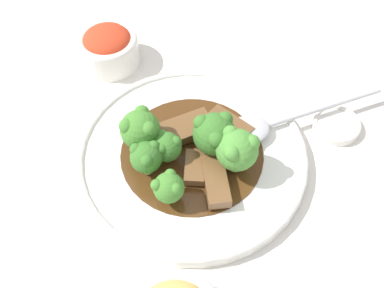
{
  "coord_description": "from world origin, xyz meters",
  "views": [
    {
      "loc": [
        0.29,
        0.16,
        0.49
      ],
      "look_at": [
        0.0,
        0.0,
        0.03
      ],
      "focal_mm": 42.0,
      "sensor_mm": 36.0,
      "label": 1
    }
  ],
  "objects_px": {
    "main_plate": "(192,155)",
    "side_bowl_kimchi": "(108,47)",
    "broccoli_floret_1": "(214,133)",
    "broccoli_floret_4": "(146,157)",
    "broccoli_floret_0": "(237,149)",
    "beef_strip_0": "(186,129)",
    "broccoli_floret_5": "(140,129)",
    "beef_strip_3": "(195,167)",
    "beef_strip_2": "(228,126)",
    "broccoli_floret_3": "(167,146)",
    "serving_spoon": "(258,127)",
    "sauce_dish": "(336,125)",
    "broccoli_floret_2": "(169,187)",
    "beef_strip_1": "(216,181)"
  },
  "relations": [
    {
      "from": "broccoli_floret_4",
      "to": "broccoli_floret_0",
      "type": "bearing_deg",
      "value": 122.48
    },
    {
      "from": "beef_strip_0",
      "to": "beef_strip_2",
      "type": "xyz_separation_m",
      "value": [
        -0.03,
        0.05,
        0.0
      ]
    },
    {
      "from": "broccoli_floret_1",
      "to": "broccoli_floret_4",
      "type": "height_order",
      "value": "broccoli_floret_1"
    },
    {
      "from": "main_plate",
      "to": "broccoli_floret_5",
      "type": "distance_m",
      "value": 0.08
    },
    {
      "from": "main_plate",
      "to": "broccoli_floret_4",
      "type": "height_order",
      "value": "broccoli_floret_4"
    },
    {
      "from": "beef_strip_0",
      "to": "serving_spoon",
      "type": "bearing_deg",
      "value": 121.32
    },
    {
      "from": "broccoli_floret_0",
      "to": "broccoli_floret_1",
      "type": "height_order",
      "value": "broccoli_floret_0"
    },
    {
      "from": "beef_strip_2",
      "to": "sauce_dish",
      "type": "bearing_deg",
      "value": 126.38
    },
    {
      "from": "broccoli_floret_4",
      "to": "broccoli_floret_5",
      "type": "bearing_deg",
      "value": -136.47
    },
    {
      "from": "broccoli_floret_5",
      "to": "beef_strip_0",
      "type": "bearing_deg",
      "value": 143.0
    },
    {
      "from": "broccoli_floret_3",
      "to": "broccoli_floret_5",
      "type": "bearing_deg",
      "value": -89.8
    },
    {
      "from": "broccoli_floret_5",
      "to": "sauce_dish",
      "type": "distance_m",
      "value": 0.27
    },
    {
      "from": "beef_strip_0",
      "to": "beef_strip_3",
      "type": "height_order",
      "value": "beef_strip_0"
    },
    {
      "from": "beef_strip_3",
      "to": "sauce_dish",
      "type": "height_order",
      "value": "beef_strip_3"
    },
    {
      "from": "beef_strip_0",
      "to": "main_plate",
      "type": "bearing_deg",
      "value": 44.19
    },
    {
      "from": "beef_strip_1",
      "to": "serving_spoon",
      "type": "relative_size",
      "value": 0.35
    },
    {
      "from": "broccoli_floret_0",
      "to": "serving_spoon",
      "type": "bearing_deg",
      "value": 179.02
    },
    {
      "from": "beef_strip_0",
      "to": "beef_strip_3",
      "type": "relative_size",
      "value": 1.49
    },
    {
      "from": "broccoli_floret_4",
      "to": "serving_spoon",
      "type": "height_order",
      "value": "broccoli_floret_4"
    },
    {
      "from": "main_plate",
      "to": "beef_strip_0",
      "type": "xyz_separation_m",
      "value": [
        -0.02,
        -0.02,
        0.02
      ]
    },
    {
      "from": "broccoli_floret_0",
      "to": "broccoli_floret_2",
      "type": "height_order",
      "value": "broccoli_floret_0"
    },
    {
      "from": "beef_strip_1",
      "to": "beef_strip_3",
      "type": "distance_m",
      "value": 0.03
    },
    {
      "from": "broccoli_floret_2",
      "to": "broccoli_floret_1",
      "type": "bearing_deg",
      "value": 172.25
    },
    {
      "from": "main_plate",
      "to": "side_bowl_kimchi",
      "type": "height_order",
      "value": "side_bowl_kimchi"
    },
    {
      "from": "broccoli_floret_3",
      "to": "beef_strip_3",
      "type": "bearing_deg",
      "value": 93.5
    },
    {
      "from": "beef_strip_2",
      "to": "broccoli_floret_3",
      "type": "relative_size",
      "value": 1.53
    },
    {
      "from": "beef_strip_0",
      "to": "broccoli_floret_4",
      "type": "bearing_deg",
      "value": -8.11
    },
    {
      "from": "broccoli_floret_0",
      "to": "broccoli_floret_4",
      "type": "height_order",
      "value": "broccoli_floret_0"
    },
    {
      "from": "broccoli_floret_5",
      "to": "sauce_dish",
      "type": "relative_size",
      "value": 0.94
    },
    {
      "from": "beef_strip_1",
      "to": "broccoli_floret_5",
      "type": "distance_m",
      "value": 0.11
    },
    {
      "from": "broccoli_floret_1",
      "to": "broccoli_floret_3",
      "type": "distance_m",
      "value": 0.06
    },
    {
      "from": "beef_strip_2",
      "to": "broccoli_floret_1",
      "type": "xyz_separation_m",
      "value": [
        0.04,
        -0.0,
        0.03
      ]
    },
    {
      "from": "broccoli_floret_0",
      "to": "broccoli_floret_4",
      "type": "bearing_deg",
      "value": -57.52
    },
    {
      "from": "broccoli_floret_3",
      "to": "serving_spoon",
      "type": "xyz_separation_m",
      "value": [
        -0.1,
        0.08,
        -0.02
      ]
    },
    {
      "from": "main_plate",
      "to": "broccoli_floret_1",
      "type": "bearing_deg",
      "value": 125.54
    },
    {
      "from": "beef_strip_0",
      "to": "sauce_dish",
      "type": "xyz_separation_m",
      "value": [
        -0.12,
        0.17,
        -0.02
      ]
    },
    {
      "from": "beef_strip_3",
      "to": "broccoli_floret_2",
      "type": "bearing_deg",
      "value": -7.82
    },
    {
      "from": "main_plate",
      "to": "broccoli_floret_4",
      "type": "relative_size",
      "value": 6.13
    },
    {
      "from": "broccoli_floret_1",
      "to": "broccoli_floret_4",
      "type": "bearing_deg",
      "value": -38.88
    },
    {
      "from": "broccoli_floret_2",
      "to": "broccoli_floret_3",
      "type": "distance_m",
      "value": 0.06
    },
    {
      "from": "side_bowl_kimchi",
      "to": "broccoli_floret_5",
      "type": "bearing_deg",
      "value": 48.85
    },
    {
      "from": "beef_strip_3",
      "to": "broccoli_floret_5",
      "type": "relative_size",
      "value": 0.87
    },
    {
      "from": "broccoli_floret_1",
      "to": "broccoli_floret_2",
      "type": "relative_size",
      "value": 1.4
    },
    {
      "from": "broccoli_floret_4",
      "to": "beef_strip_0",
      "type": "bearing_deg",
      "value": 171.89
    },
    {
      "from": "broccoli_floret_5",
      "to": "broccoli_floret_2",
      "type": "bearing_deg",
      "value": 55.71
    },
    {
      "from": "beef_strip_3",
      "to": "side_bowl_kimchi",
      "type": "distance_m",
      "value": 0.25
    },
    {
      "from": "broccoli_floret_0",
      "to": "sauce_dish",
      "type": "xyz_separation_m",
      "value": [
        -0.14,
        0.09,
        -0.05
      ]
    },
    {
      "from": "broccoli_floret_3",
      "to": "broccoli_floret_4",
      "type": "xyz_separation_m",
      "value": [
        0.03,
        -0.01,
        0.0
      ]
    },
    {
      "from": "broccoli_floret_0",
      "to": "broccoli_floret_2",
      "type": "bearing_deg",
      "value": -31.59
    },
    {
      "from": "broccoli_floret_1",
      "to": "sauce_dish",
      "type": "xyz_separation_m",
      "value": [
        -0.13,
        0.12,
        -0.05
      ]
    }
  ]
}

